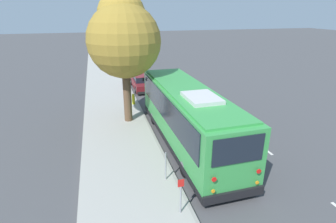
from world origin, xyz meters
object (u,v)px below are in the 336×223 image
at_px(street_tree, 124,36).
at_px(sign_post_near, 181,196).
at_px(shuttle_bus, 187,113).
at_px(fire_hydrant, 133,99).
at_px(sign_post_far, 166,166).
at_px(parked_sedan_silver, 132,68).
at_px(parked_sedan_gray, 125,58).
at_px(parked_sedan_maroon, 142,82).
at_px(parked_sedan_tan, 122,52).

bearing_deg(street_tree, sign_post_near, -175.61).
distance_m(shuttle_bus, street_tree, 5.87).
bearing_deg(fire_hydrant, sign_post_far, 179.55).
xyz_separation_m(shuttle_bus, sign_post_far, (-3.14, 1.99, -0.94)).
xyz_separation_m(parked_sedan_silver, parked_sedan_gray, (6.96, 0.00, 0.01)).
bearing_deg(sign_post_far, fire_hydrant, -0.45).
bearing_deg(sign_post_far, parked_sedan_maroon, -6.10).
relative_size(parked_sedan_gray, fire_hydrant, 5.81).
height_order(parked_sedan_maroon, parked_sedan_tan, parked_sedan_maroon).
height_order(parked_sedan_silver, parked_sedan_gray, parked_sedan_gray).
height_order(parked_sedan_maroon, parked_sedan_gray, parked_sedan_gray).
distance_m(street_tree, sign_post_near, 9.99).
height_order(shuttle_bus, parked_sedan_gray, shuttle_bus).
xyz_separation_m(parked_sedan_gray, parked_sedan_tan, (6.08, -0.17, -0.03)).
distance_m(shuttle_bus, sign_post_near, 5.58).
height_order(shuttle_bus, sign_post_far, shuttle_bus).
bearing_deg(sign_post_near, fire_hydrant, -0.38).
bearing_deg(street_tree, fire_hydrant, -14.69).
xyz_separation_m(parked_sedan_maroon, parked_sedan_tan, (19.49, -0.17, -0.02)).
relative_size(shuttle_bus, parked_sedan_maroon, 2.28).
bearing_deg(parked_sedan_maroon, sign_post_near, 174.94).
bearing_deg(parked_sedan_maroon, fire_hydrant, 162.37).
height_order(parked_sedan_maroon, parked_sedan_silver, same).
bearing_deg(parked_sedan_tan, sign_post_near, -178.26).
bearing_deg(shuttle_bus, street_tree, 34.78).
bearing_deg(parked_sedan_gray, parked_sedan_silver, 178.55).
bearing_deg(parked_sedan_tan, parked_sedan_silver, -176.27).
height_order(street_tree, sign_post_far, street_tree).
bearing_deg(parked_sedan_maroon, parked_sedan_tan, -0.20).
bearing_deg(parked_sedan_silver, shuttle_bus, -179.51).
xyz_separation_m(parked_sedan_silver, sign_post_far, (-20.69, 1.53, 0.18)).
height_order(parked_sedan_silver, street_tree, street_tree).
relative_size(shuttle_bus, street_tree, 1.35).
relative_size(parked_sedan_maroon, parked_sedan_tan, 1.07).
relative_size(parked_sedan_tan, fire_hydrant, 5.29).
bearing_deg(parked_sedan_gray, fire_hydrant, 173.89).
distance_m(parked_sedan_tan, sign_post_far, 33.77).
bearing_deg(parked_sedan_silver, sign_post_near, 175.14).
xyz_separation_m(shuttle_bus, parked_sedan_tan, (30.59, 0.30, -1.14)).
relative_size(parked_sedan_gray, parked_sedan_tan, 1.10).
bearing_deg(parked_sedan_tan, fire_hydrant, -179.40).
bearing_deg(fire_hydrant, parked_sedan_silver, -7.56).
bearing_deg(parked_sedan_maroon, shuttle_bus, -177.31).
bearing_deg(sign_post_far, parked_sedan_tan, -2.87).
bearing_deg(parked_sedan_gray, parked_sedan_tan, -3.04).
bearing_deg(parked_sedan_tan, sign_post_far, -178.42).
height_order(shuttle_bus, parked_sedan_maroon, shuttle_bus).
xyz_separation_m(street_tree, sign_post_near, (-8.88, -0.68, -4.52)).
xyz_separation_m(sign_post_near, fire_hydrant, (11.77, -0.08, -0.31)).
distance_m(parked_sedan_maroon, fire_hydrant, 4.70).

